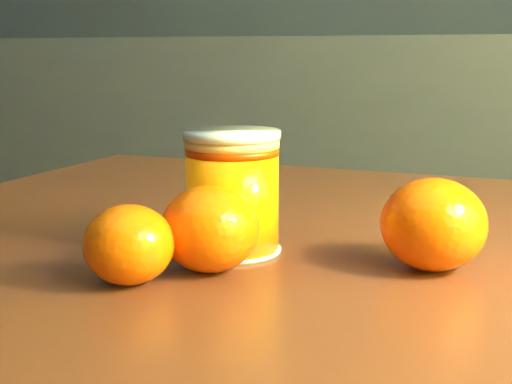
% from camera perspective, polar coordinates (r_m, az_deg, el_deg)
% --- Properties ---
extents(kitchen_counter, '(3.15, 0.60, 0.90)m').
position_cam_1_polar(kitchen_counter, '(2.06, -2.72, -0.45)').
color(kitchen_counter, '#4D4D52').
rests_on(kitchen_counter, ground).
extents(table, '(1.01, 0.73, 0.73)m').
position_cam_1_polar(table, '(0.57, 12.86, -13.77)').
color(table, brown).
rests_on(table, ground).
extents(juice_glass, '(0.07, 0.07, 0.09)m').
position_cam_1_polar(juice_glass, '(0.52, -1.90, -0.04)').
color(juice_glass, orange).
rests_on(juice_glass, table).
extents(orange_front, '(0.08, 0.08, 0.06)m').
position_cam_1_polar(orange_front, '(0.48, -3.69, -2.93)').
color(orange_front, '#FF5C05').
rests_on(orange_front, table).
extents(orange_back, '(0.09, 0.09, 0.06)m').
position_cam_1_polar(orange_back, '(0.49, 14.01, -2.52)').
color(orange_back, '#FF5C05').
rests_on(orange_back, table).
extents(orange_extra, '(0.07, 0.07, 0.05)m').
position_cam_1_polar(orange_extra, '(0.46, -10.13, -4.16)').
color(orange_extra, '#FF5C05').
rests_on(orange_extra, table).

